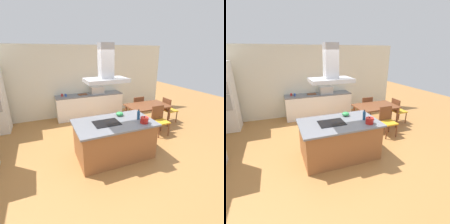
% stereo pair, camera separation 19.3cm
% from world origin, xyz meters
% --- Properties ---
extents(ground, '(16.00, 16.00, 0.00)m').
position_xyz_m(ground, '(0.00, 1.50, 0.00)').
color(ground, '#AD753D').
extents(wall_back, '(7.20, 0.10, 2.70)m').
position_xyz_m(wall_back, '(0.00, 3.25, 1.35)').
color(wall_back, silver).
rests_on(wall_back, ground).
extents(kitchen_island, '(1.87, 1.14, 0.90)m').
position_xyz_m(kitchen_island, '(0.00, 0.00, 0.45)').
color(kitchen_island, '#995B33').
rests_on(kitchen_island, ground).
extents(cooktop, '(0.60, 0.44, 0.01)m').
position_xyz_m(cooktop, '(-0.19, 0.00, 0.91)').
color(cooktop, black).
rests_on(cooktop, kitchen_island).
extents(tea_kettle, '(0.24, 0.19, 0.17)m').
position_xyz_m(tea_kettle, '(0.62, -0.33, 0.97)').
color(tea_kettle, '#B21E19').
rests_on(tea_kettle, kitchen_island).
extents(olive_oil_bottle, '(0.07, 0.07, 0.25)m').
position_xyz_m(olive_oil_bottle, '(0.62, -0.07, 1.01)').
color(olive_oil_bottle, navy).
rests_on(olive_oil_bottle, kitchen_island).
extents(mixing_bowl, '(0.19, 0.19, 0.10)m').
position_xyz_m(mixing_bowl, '(0.30, 0.32, 0.95)').
color(mixing_bowl, '#33934C').
rests_on(mixing_bowl, kitchen_island).
extents(back_counter, '(2.55, 0.62, 0.90)m').
position_xyz_m(back_counter, '(0.22, 2.88, 0.45)').
color(back_counter, white).
rests_on(back_counter, ground).
extents(countertop_microwave, '(0.50, 0.38, 0.28)m').
position_xyz_m(countertop_microwave, '(0.53, 2.88, 1.04)').
color(countertop_microwave, '#B2AFAA').
rests_on(countertop_microwave, back_counter).
extents(coffee_mug_red, '(0.08, 0.08, 0.09)m').
position_xyz_m(coffee_mug_red, '(-0.80, 2.96, 0.95)').
color(coffee_mug_red, red).
rests_on(coffee_mug_red, back_counter).
extents(coffee_mug_blue, '(0.08, 0.08, 0.09)m').
position_xyz_m(coffee_mug_blue, '(-0.67, 2.90, 0.95)').
color(coffee_mug_blue, '#2D56B2').
rests_on(coffee_mug_blue, back_counter).
extents(cutting_board, '(0.34, 0.24, 0.02)m').
position_xyz_m(cutting_board, '(-0.03, 2.93, 0.91)').
color(cutting_board, brown).
rests_on(cutting_board, back_counter).
extents(dining_table, '(1.40, 0.90, 0.75)m').
position_xyz_m(dining_table, '(1.77, 1.22, 0.67)').
color(dining_table, brown).
rests_on(dining_table, ground).
extents(chair_at_right_end, '(0.42, 0.42, 0.89)m').
position_xyz_m(chair_at_right_end, '(2.69, 1.22, 0.51)').
color(chair_at_right_end, gold).
rests_on(chair_at_right_end, ground).
extents(chair_facing_back_wall, '(0.42, 0.42, 0.89)m').
position_xyz_m(chair_facing_back_wall, '(1.77, 1.88, 0.51)').
color(chair_facing_back_wall, gold).
rests_on(chair_facing_back_wall, ground).
extents(chair_facing_island, '(0.42, 0.42, 0.89)m').
position_xyz_m(chair_facing_island, '(1.77, 0.55, 0.51)').
color(chair_facing_island, gold).
rests_on(chair_facing_island, ground).
extents(range_hood, '(0.90, 0.55, 0.78)m').
position_xyz_m(range_hood, '(-0.19, 0.00, 2.10)').
color(range_hood, '#ADADB2').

